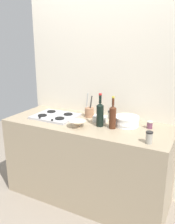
# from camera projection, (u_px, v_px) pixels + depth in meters

# --- Properties ---
(ground_plane) EXTENTS (6.00, 6.00, 0.00)m
(ground_plane) POSITION_uv_depth(u_px,v_px,m) (88.00, 195.00, 2.82)
(ground_plane) COLOR gray
(ground_plane) RESTS_ON ground
(counter_block) EXTENTS (1.80, 0.70, 0.90)m
(counter_block) POSITION_uv_depth(u_px,v_px,m) (88.00, 160.00, 2.69)
(counter_block) COLOR tan
(counter_block) RESTS_ON ground
(backsplash_panel) EXTENTS (1.90, 0.06, 2.30)m
(backsplash_panel) POSITION_uv_depth(u_px,v_px,m) (102.00, 93.00, 2.81)
(backsplash_panel) COLOR beige
(backsplash_panel) RESTS_ON ground
(stovetop_hob) EXTENTS (0.47, 0.39, 0.04)m
(stovetop_hob) POSITION_uv_depth(u_px,v_px,m) (55.00, 116.00, 2.74)
(stovetop_hob) COLOR #B2B2B7
(stovetop_hob) RESTS_ON counter_block
(plate_stack) EXTENTS (0.26, 0.26, 0.10)m
(plate_stack) POSITION_uv_depth(u_px,v_px,m) (126.00, 121.00, 2.46)
(plate_stack) COLOR white
(plate_stack) RESTS_ON counter_block
(wine_bottle_leftmost) EXTENTS (0.07, 0.07, 0.33)m
(wine_bottle_leftmost) POSITION_uv_depth(u_px,v_px,m) (113.00, 116.00, 2.37)
(wine_bottle_leftmost) COLOR #472314
(wine_bottle_leftmost) RESTS_ON counter_block
(wine_bottle_mid_left) EXTENTS (0.07, 0.07, 0.34)m
(wine_bottle_mid_left) POSITION_uv_depth(u_px,v_px,m) (100.00, 114.00, 2.42)
(wine_bottle_mid_left) COLOR black
(wine_bottle_mid_left) RESTS_ON counter_block
(mixing_bowl) EXTENTS (0.18, 0.18, 0.07)m
(mixing_bowl) POSITION_uv_depth(u_px,v_px,m) (78.00, 124.00, 2.42)
(mixing_bowl) COLOR beige
(mixing_bowl) RESTS_ON counter_block
(butter_dish) EXTENTS (0.16, 0.11, 0.07)m
(butter_dish) POSITION_uv_depth(u_px,v_px,m) (100.00, 119.00, 2.58)
(butter_dish) COLOR white
(butter_dish) RESTS_ON counter_block
(utensil_crock) EXTENTS (0.10, 0.10, 0.29)m
(utensil_crock) POSITION_uv_depth(u_px,v_px,m) (89.00, 112.00, 2.74)
(utensil_crock) COLOR #996B4C
(utensil_crock) RESTS_ON counter_block
(condiment_jar_front) EXTENTS (0.05, 0.05, 0.09)m
(condiment_jar_front) POSITION_uv_depth(u_px,v_px,m) (110.00, 115.00, 2.70)
(condiment_jar_front) COLOR #9E998C
(condiment_jar_front) RESTS_ON counter_block
(condiment_jar_rear) EXTENTS (0.06, 0.06, 0.07)m
(condiment_jar_rear) POSITION_uv_depth(u_px,v_px,m) (150.00, 125.00, 2.39)
(condiment_jar_rear) COLOR #66384C
(condiment_jar_rear) RESTS_ON counter_block
(condiment_jar_spare) EXTENTS (0.06, 0.06, 0.11)m
(condiment_jar_spare) POSITION_uv_depth(u_px,v_px,m) (149.00, 138.00, 2.03)
(condiment_jar_spare) COLOR #9E998C
(condiment_jar_spare) RESTS_ON counter_block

